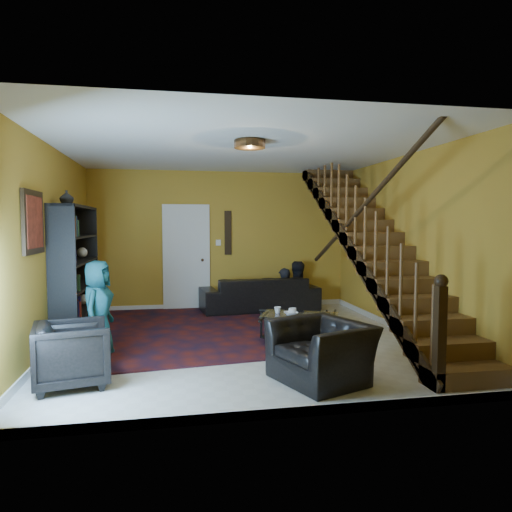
{
  "coord_description": "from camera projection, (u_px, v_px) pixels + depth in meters",
  "views": [
    {
      "loc": [
        -0.99,
        -6.58,
        1.73
      ],
      "look_at": [
        0.3,
        0.4,
        1.23
      ],
      "focal_mm": 32.0,
      "sensor_mm": 36.0,
      "label": 1
    }
  ],
  "objects": [
    {
      "name": "bowl",
      "position": [
        291.0,
        314.0,
        6.57
      ],
      "size": [
        0.21,
        0.21,
        0.05
      ],
      "primitive_type": "imported",
      "rotation": [
        0.0,
        0.0,
        0.04
      ],
      "color": "#999999",
      "rests_on": "coffee_table"
    },
    {
      "name": "cup_a",
      "position": [
        292.0,
        311.0,
        6.64
      ],
      "size": [
        0.15,
        0.15,
        0.09
      ],
      "primitive_type": "imported",
      "rotation": [
        0.0,
        0.0,
        0.31
      ],
      "color": "#999999",
      "rests_on": "coffee_table"
    },
    {
      "name": "wall_hanging",
      "position": [
        228.0,
        233.0,
        9.35
      ],
      "size": [
        0.14,
        0.03,
        0.9
      ],
      "primitive_type": "cube",
      "color": "black",
      "rests_on": "room"
    },
    {
      "name": "ceiling_fixture",
      "position": [
        250.0,
        144.0,
        5.78
      ],
      "size": [
        0.4,
        0.4,
        0.1
      ],
      "primitive_type": "cylinder",
      "color": "#3F2814",
      "rests_on": "room"
    },
    {
      "name": "room",
      "position": [
        153.0,
        322.0,
        7.82
      ],
      "size": [
        5.5,
        5.5,
        5.5
      ],
      "color": "#B68428",
      "rests_on": "ground"
    },
    {
      "name": "staircase",
      "position": [
        376.0,
        245.0,
        7.04
      ],
      "size": [
        0.95,
        5.02,
        3.18
      ],
      "color": "brown",
      "rests_on": "floor"
    },
    {
      "name": "rug",
      "position": [
        187.0,
        328.0,
        7.52
      ],
      "size": [
        4.04,
        4.5,
        0.02
      ],
      "primitive_type": "cube",
      "rotation": [
        0.0,
        0.0,
        0.11
      ],
      "color": "#4C130D",
      "rests_on": "floor"
    },
    {
      "name": "sofa",
      "position": [
        259.0,
        294.0,
        9.12
      ],
      "size": [
        2.38,
        1.1,
        0.68
      ],
      "primitive_type": "imported",
      "rotation": [
        0.0,
        0.0,
        3.23
      ],
      "color": "black",
      "rests_on": "floor"
    },
    {
      "name": "vase",
      "position": [
        67.0,
        197.0,
        6.27
      ],
      "size": [
        0.18,
        0.18,
        0.19
      ],
      "primitive_type": "imported",
      "color": "#999999",
      "rests_on": "bookshelf"
    },
    {
      "name": "armchair_left",
      "position": [
        72.0,
        354.0,
        4.86
      ],
      "size": [
        0.9,
        0.89,
        0.69
      ],
      "primitive_type": "imported",
      "rotation": [
        0.0,
        0.0,
        1.79
      ],
      "color": "black",
      "rests_on": "floor"
    },
    {
      "name": "coffee_table",
      "position": [
        300.0,
        327.0,
        6.65
      ],
      "size": [
        1.25,
        1.02,
        0.42
      ],
      "rotation": [
        0.0,
        0.0,
        -0.41
      ],
      "color": "black",
      "rests_on": "floor"
    },
    {
      "name": "armchair_right",
      "position": [
        321.0,
        351.0,
        5.03
      ],
      "size": [
        1.18,
        1.25,
        0.65
      ],
      "primitive_type": "imported",
      "rotation": [
        0.0,
        0.0,
        -1.2
      ],
      "color": "black",
      "rests_on": "floor"
    },
    {
      "name": "framed_picture",
      "position": [
        33.0,
        222.0,
        5.28
      ],
      "size": [
        0.04,
        0.74,
        0.74
      ],
      "primitive_type": "cube",
      "color": "maroon",
      "rests_on": "room"
    },
    {
      "name": "cup_b",
      "position": [
        278.0,
        310.0,
        6.71
      ],
      "size": [
        0.1,
        0.1,
        0.1
      ],
      "primitive_type": "imported",
      "rotation": [
        0.0,
        0.0,
        0.0
      ],
      "color": "#999999",
      "rests_on": "coffee_table"
    },
    {
      "name": "person_adult_a",
      "position": [
        284.0,
        300.0,
        9.27
      ],
      "size": [
        0.5,
        0.35,
        1.29
      ],
      "primitive_type": "imported",
      "rotation": [
        0.0,
        0.0,
        3.04
      ],
      "color": "black",
      "rests_on": "sofa"
    },
    {
      "name": "person_child",
      "position": [
        98.0,
        309.0,
        5.93
      ],
      "size": [
        0.52,
        0.69,
        1.26
      ],
      "primitive_type": "imported",
      "rotation": [
        0.0,
        0.0,
        1.36
      ],
      "color": "#195461",
      "rests_on": "armchair_left"
    },
    {
      "name": "door",
      "position": [
        186.0,
        259.0,
        9.23
      ],
      "size": [
        0.82,
        0.05,
        2.05
      ],
      "primitive_type": "cube",
      "color": "silver",
      "rests_on": "floor"
    },
    {
      "name": "floor",
      "position": [
        241.0,
        341.0,
        6.76
      ],
      "size": [
        5.5,
        5.5,
        0.0
      ],
      "primitive_type": "plane",
      "color": "beige",
      "rests_on": "ground"
    },
    {
      "name": "bookshelf",
      "position": [
        76.0,
        275.0,
        6.84
      ],
      "size": [
        0.35,
        1.8,
        2.0
      ],
      "color": "black",
      "rests_on": "floor"
    },
    {
      "name": "person_adult_b",
      "position": [
        296.0,
        296.0,
        9.31
      ],
      "size": [
        0.72,
        0.58,
        1.42
      ],
      "primitive_type": "imported",
      "rotation": [
        0.0,
        0.0,
        3.08
      ],
      "color": "black",
      "rests_on": "sofa"
    },
    {
      "name": "popcorn_bucket",
      "position": [
        88.0,
        348.0,
        6.02
      ],
      "size": [
        0.15,
        0.15,
        0.15
      ],
      "primitive_type": "cylinder",
      "rotation": [
        0.0,
        0.0,
        0.13
      ],
      "color": "red",
      "rests_on": "rug"
    }
  ]
}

